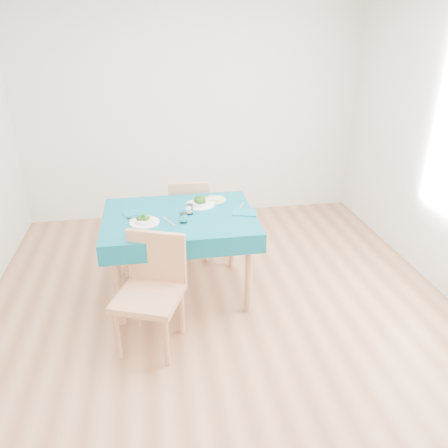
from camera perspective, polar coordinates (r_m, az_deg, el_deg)
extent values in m
cube|color=brown|center=(3.69, 0.00, -12.21)|extent=(4.00, 4.50, 0.02)
cube|color=silver|center=(5.26, -4.24, 15.25)|extent=(4.00, 0.02, 2.70)
cube|color=silver|center=(1.19, 20.04, -23.47)|extent=(4.00, 0.02, 2.70)
cube|color=#084C5D|center=(3.82, -5.64, -4.07)|extent=(1.25, 0.95, 0.76)
cube|color=#B07A52|center=(3.14, -9.99, -7.41)|extent=(0.60, 0.62, 1.12)
cube|color=#B07A52|center=(4.41, -4.44, 1.70)|extent=(0.44, 0.47, 0.98)
cube|color=silver|center=(3.57, -11.76, 0.23)|extent=(0.11, 0.19, 0.00)
cube|color=silver|center=(3.54, -7.20, 0.36)|extent=(0.10, 0.21, 0.00)
cube|color=silver|center=(3.76, -4.66, 1.98)|extent=(0.04, 0.18, 0.00)
cube|color=silver|center=(3.79, 2.21, 2.24)|extent=(0.11, 0.21, 0.00)
cube|color=#0C5667|center=(3.74, -11.68, 1.43)|extent=(0.20, 0.16, 0.01)
cube|color=#0C5667|center=(3.67, 2.71, 1.49)|extent=(0.23, 0.19, 0.01)
cylinder|color=white|center=(3.65, -4.53, 1.92)|extent=(0.07, 0.07, 0.08)
cylinder|color=white|center=(3.50, -5.32, 0.81)|extent=(0.06, 0.06, 0.08)
cylinder|color=#9AC15E|center=(3.94, -1.23, 3.17)|extent=(0.20, 0.20, 0.01)
cube|color=beige|center=(3.93, -1.23, 3.35)|extent=(0.13, 0.13, 0.02)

